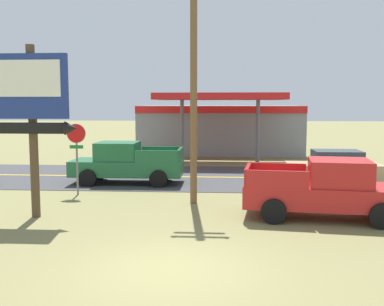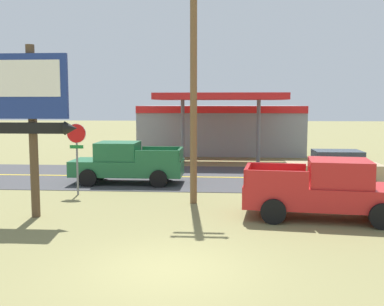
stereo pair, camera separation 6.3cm
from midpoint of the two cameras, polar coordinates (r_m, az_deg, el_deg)
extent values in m
plane|color=olive|center=(10.67, -3.02, -14.40)|extent=(180.00, 180.00, 0.00)
cube|color=#3D3D3F|center=(23.24, 0.97, -3.06)|extent=(140.00, 8.00, 0.02)
cube|color=gold|center=(23.24, 0.97, -3.03)|extent=(126.00, 0.20, 0.01)
cylinder|color=brown|center=(15.72, -19.25, 2.47)|extent=(0.28, 0.28, 5.64)
cube|color=navy|center=(15.54, -19.71, 7.90)|extent=(2.52, 0.16, 2.07)
cube|color=white|center=(15.46, -19.88, 8.82)|extent=(2.12, 0.03, 1.16)
cube|color=black|center=(15.55, -19.53, 2.97)|extent=(2.27, 0.12, 0.36)
cone|color=black|center=(15.06, -14.86, 3.03)|extent=(0.40, 0.44, 0.44)
cylinder|color=slate|center=(19.26, -14.12, -1.90)|extent=(0.08, 0.08, 2.20)
cylinder|color=red|center=(19.08, -14.27, 2.40)|extent=(0.76, 0.03, 0.76)
cylinder|color=white|center=(19.10, -14.25, 2.41)|extent=(0.80, 0.01, 0.80)
cube|color=#19722D|center=(19.12, -14.22, 0.76)|extent=(0.56, 0.03, 0.14)
cylinder|color=brown|center=(16.93, 0.31, 9.41)|extent=(0.26, 0.26, 9.40)
cube|color=gray|center=(34.86, 3.72, 2.99)|extent=(12.00, 6.00, 3.60)
cube|color=red|center=(31.76, 3.70, 5.47)|extent=(12.00, 0.12, 0.50)
cube|color=red|center=(28.81, 3.67, 7.09)|extent=(8.00, 5.00, 0.40)
cylinder|color=slate|center=(28.97, -1.12, 2.94)|extent=(0.24, 0.24, 4.20)
cylinder|color=slate|center=(28.93, 8.40, 2.87)|extent=(0.24, 0.24, 4.20)
cube|color=red|center=(15.49, 16.39, -5.19)|extent=(5.40, 2.57, 0.72)
cube|color=red|center=(15.41, 18.14, -2.36)|extent=(2.10, 2.02, 0.84)
cube|color=#28333D|center=(15.55, 21.40, -2.41)|extent=(0.30, 1.66, 0.71)
cube|color=red|center=(16.22, 10.78, -2.24)|extent=(1.95, 0.35, 0.56)
cube|color=red|center=(14.40, 10.74, -3.31)|extent=(1.95, 0.35, 0.56)
cube|color=red|center=(15.34, 7.12, -2.66)|extent=(0.35, 1.88, 0.56)
cylinder|color=black|center=(16.74, 21.57, -5.79)|extent=(0.83, 0.37, 0.80)
cylinder|color=black|center=(14.86, 22.94, -7.33)|extent=(0.83, 0.37, 0.80)
cylinder|color=black|center=(16.45, 10.41, -5.65)|extent=(0.83, 0.37, 0.80)
cylinder|color=black|center=(14.54, 10.32, -7.23)|extent=(0.83, 0.37, 0.80)
cube|color=#1E6038|center=(21.60, -8.01, -1.82)|extent=(5.20, 1.96, 0.72)
cube|color=#1E6038|center=(21.60, -9.21, 0.25)|extent=(1.90, 1.80, 0.84)
cube|color=#28333D|center=(21.82, -11.49, 0.27)|extent=(0.10, 1.66, 0.71)
cube|color=#1E6038|center=(20.34, -4.38, -0.45)|extent=(1.95, 0.12, 0.56)
cube|color=#1E6038|center=(22.15, -3.68, 0.10)|extent=(1.95, 0.12, 0.56)
cube|color=#1E6038|center=(21.13, -1.40, -0.18)|extent=(0.12, 1.88, 0.56)
cylinder|color=black|center=(21.12, -12.84, -3.08)|extent=(0.80, 0.28, 0.80)
cylinder|color=black|center=(22.97, -11.42, -2.30)|extent=(0.80, 0.28, 0.80)
cylinder|color=black|center=(20.41, -4.14, -3.26)|extent=(0.80, 0.28, 0.80)
cylinder|color=black|center=(22.33, -3.42, -2.44)|extent=(0.80, 0.28, 0.80)
cube|color=tan|center=(21.71, 17.43, -2.21)|extent=(4.20, 1.76, 0.72)
cube|color=#2D3842|center=(21.67, 17.87, -0.48)|extent=(2.10, 1.56, 0.60)
cylinder|color=black|center=(20.65, 14.43, -3.56)|extent=(0.64, 0.24, 0.64)
cylinder|color=black|center=(22.36, 13.63, -2.80)|extent=(0.64, 0.24, 0.64)
cylinder|color=black|center=(21.27, 21.36, -3.51)|extent=(0.64, 0.24, 0.64)
cylinder|color=black|center=(22.94, 20.07, -2.78)|extent=(0.64, 0.24, 0.64)
camera|label=1|loc=(0.03, -89.90, 0.01)|focal=42.42mm
camera|label=2|loc=(0.03, 90.10, -0.01)|focal=42.42mm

